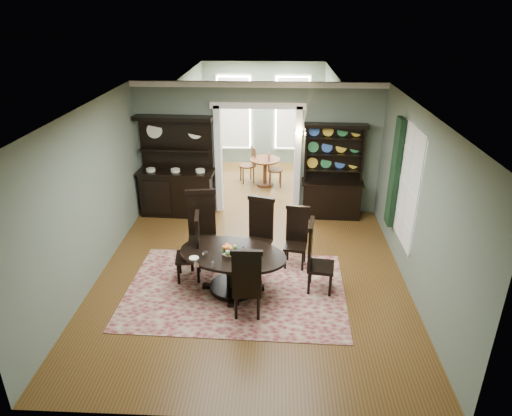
{
  "coord_description": "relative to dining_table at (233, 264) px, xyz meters",
  "views": [
    {
      "loc": [
        0.43,
        -6.9,
        4.54
      ],
      "look_at": [
        0.07,
        0.6,
        1.13
      ],
      "focal_mm": 32.0,
      "sensor_mm": 36.0,
      "label": 1
    }
  ],
  "objects": [
    {
      "name": "chair_far_mid",
      "position": [
        0.41,
        0.92,
        0.19
      ],
      "size": [
        0.6,
        0.58,
        1.32
      ],
      "rotation": [
        0.0,
        0.0,
        2.85
      ],
      "color": "black",
      "rests_on": "rug"
    },
    {
      "name": "welsh_dresser",
      "position": [
        1.97,
        3.09,
        0.27
      ],
      "size": [
        1.4,
        0.56,
        2.15
      ],
      "rotation": [
        0.0,
        0.0,
        -0.04
      ],
      "color": "black",
      "rests_on": "floor"
    },
    {
      "name": "dining_table",
      "position": [
        0.0,
        0.0,
        0.0
      ],
      "size": [
        2.06,
        2.06,
        0.72
      ],
      "rotation": [
        0.0,
        0.0,
        -0.25
      ],
      "color": "black",
      "rests_on": "rug"
    },
    {
      "name": "chair_near",
      "position": [
        0.29,
        -0.74,
        0.16
      ],
      "size": [
        0.48,
        0.44,
        1.25
      ],
      "rotation": [
        0.0,
        0.0,
        0.0
      ],
      "color": "black",
      "rests_on": "rug"
    },
    {
      "name": "parlor_chair_right",
      "position": [
        0.61,
        4.9,
        0.01
      ],
      "size": [
        0.41,
        0.4,
        0.95
      ],
      "rotation": [
        0.0,
        0.0,
        -1.51
      ],
      "color": "#5D2E1A",
      "rests_on": "parlor_floor"
    },
    {
      "name": "parlor",
      "position": [
        0.28,
        5.86,
        1.01
      ],
      "size": [
        3.51,
        3.5,
        3.01
      ],
      "color": "brown",
      "rests_on": "ground"
    },
    {
      "name": "chair_end_right",
      "position": [
        1.38,
        0.08,
        0.17
      ],
      "size": [
        0.51,
        0.53,
        1.28
      ],
      "rotation": [
        0.0,
        0.0,
        -1.71
      ],
      "color": "black",
      "rests_on": "rug"
    },
    {
      "name": "right_window",
      "position": [
        2.97,
        1.26,
        1.1
      ],
      "size": [
        0.15,
        1.47,
        2.12
      ],
      "color": "white",
      "rests_on": "wall_right"
    },
    {
      "name": "doorway_trim",
      "position": [
        0.28,
        3.33,
        1.11
      ],
      "size": [
        2.08,
        0.25,
        2.57
      ],
      "color": "white",
      "rests_on": "floor"
    },
    {
      "name": "parlor_table",
      "position": [
        0.4,
        4.93,
        -0.02
      ],
      "size": [
        0.8,
        0.8,
        0.74
      ],
      "color": "#5D2E1A",
      "rests_on": "parlor_floor"
    },
    {
      "name": "chair_far_left",
      "position": [
        -0.65,
        0.89,
        0.26
      ],
      "size": [
        0.6,
        0.57,
        1.45
      ],
      "rotation": [
        0.0,
        0.0,
        3.28
      ],
      "color": "black",
      "rests_on": "rug"
    },
    {
      "name": "centerpiece",
      "position": [
        -0.04,
        -0.08,
        0.28
      ],
      "size": [
        1.23,
        0.79,
        0.2
      ],
      "color": "white",
      "rests_on": "dining_table"
    },
    {
      "name": "chair_far_right",
      "position": [
        1.1,
        0.93,
        0.1
      ],
      "size": [
        0.48,
        0.47,
        1.15
      ],
      "rotation": [
        0.0,
        0.0,
        2.99
      ],
      "color": "black",
      "rests_on": "rug"
    },
    {
      "name": "sideboard",
      "position": [
        -1.56,
        3.06,
        0.29
      ],
      "size": [
        1.76,
        0.69,
        2.28
      ],
      "rotation": [
        0.0,
        0.0,
        -0.05
      ],
      "color": "black",
      "rests_on": "floor"
    },
    {
      "name": "wall_sconce",
      "position": [
        1.23,
        3.18,
        1.39
      ],
      "size": [
        0.27,
        0.21,
        0.21
      ],
      "color": "gold",
      "rests_on": "back_wall_right"
    },
    {
      "name": "chair_end_left",
      "position": [
        -0.72,
        0.32,
        0.15
      ],
      "size": [
        0.49,
        0.51,
        1.25
      ],
      "rotation": [
        0.0,
        0.0,
        1.7
      ],
      "color": "black",
      "rests_on": "rug"
    },
    {
      "name": "parlor_chair_left",
      "position": [
        -0.03,
        5.19,
        0.02
      ],
      "size": [
        0.45,
        0.44,
        0.98
      ],
      "rotation": [
        0.0,
        0.0,
        1.88
      ],
      "color": "#5D2E1A",
      "rests_on": "parlor_floor"
    },
    {
      "name": "rug",
      "position": [
        0.04,
        -0.02,
        -0.5
      ],
      "size": [
        3.78,
        2.64,
        0.01
      ],
      "primitive_type": "cube",
      "rotation": [
        0.0,
        0.0,
        -0.03
      ],
      "color": "maroon",
      "rests_on": "floor"
    },
    {
      "name": "room",
      "position": [
        0.28,
        0.37,
        1.07
      ],
      "size": [
        5.51,
        6.01,
        3.01
      ],
      "color": "brown",
      "rests_on": "ground"
    }
  ]
}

